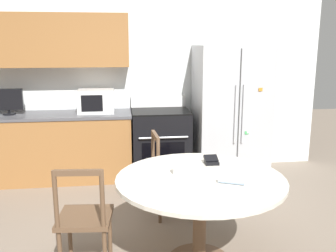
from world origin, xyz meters
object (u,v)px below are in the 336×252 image
Objects in this scene: microwave at (96,101)px; dining_chair_left at (84,219)px; dining_chair_far at (171,176)px; candle_glass at (178,170)px; wallet at (211,161)px; oven_range at (161,143)px; refrigerator at (230,112)px; countertop_tv at (8,101)px.

microwave reaches higher than dining_chair_left.
dining_chair_far is at bearing -57.69° from microwave.
candle_glass is 0.68× the size of wallet.
wallet is at bearing -59.66° from microwave.
oven_range is 2.28m from dining_chair_left.
oven_range is (-0.95, 0.07, -0.42)m from refrigerator.
dining_chair_far is 7.09× the size of wallet.
countertop_tv reaches higher than dining_chair_left.
wallet is (0.34, 0.24, -0.01)m from candle_glass.
dining_chair_far is at bearing -33.44° from countertop_tv.
dining_chair_left is 10.42× the size of candle_glass.
dining_chair_left is 1.00× the size of dining_chair_far.
microwave is 1.11m from countertop_tv.
microwave is 2.29m from candle_glass.
countertop_tv is at bearing 139.88° from wallet.
refrigerator is at bearing -4.45° from microwave.
oven_range reaches higher than dining_chair_left.
refrigerator is 1.04m from oven_range.
dining_chair_left is at bearing -62.60° from countertop_tv.
countertop_tv reaches higher than microwave.
oven_range is 1.20× the size of dining_chair_far.
wallet is at bearing -111.42° from refrigerator.
oven_range is 1.04m from microwave.
candle_glass reaches higher than wallet.
wallet is (0.29, -0.59, 0.35)m from dining_chair_far.
oven_range is 1.87m from wallet.
microwave is 2.22m from wallet.
refrigerator is 20.54× the size of candle_glass.
refrigerator is 1.65× the size of oven_range.
microwave is 2.28m from dining_chair_left.
dining_chair_left is (-0.84, -2.12, -0.03)m from oven_range.
oven_range is 8.49× the size of wallet.
dining_chair_left reaches higher than candle_glass.
candle_glass is (-1.03, -2.00, -0.10)m from refrigerator.
microwave is at bearing 175.55° from refrigerator.
dining_chair_left is 7.09× the size of wallet.
refrigerator is at bearing -3.96° from oven_range.
dining_chair_far is 10.42× the size of candle_glass.
oven_range is at bearing 176.04° from refrigerator.
refrigerator reaches higher than dining_chair_far.
microwave reaches higher than dining_chair_far.
countertop_tv is 2.85m from candle_glass.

